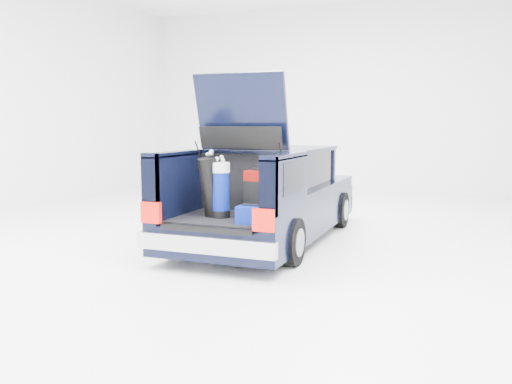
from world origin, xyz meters
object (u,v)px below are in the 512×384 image
at_px(black_golf_bag, 210,187).
at_px(blue_duffel, 256,215).
at_px(red_suitcase, 260,194).
at_px(car, 270,197).
at_px(blue_golf_bag, 221,189).

bearing_deg(black_golf_bag, blue_duffel, 4.62).
bearing_deg(red_suitcase, black_golf_bag, -147.15).
relative_size(car, red_suitcase, 7.38).
bearing_deg(black_golf_bag, red_suitcase, 45.55).
distance_m(car, black_golf_bag, 1.68).
height_order(blue_golf_bag, blue_duffel, blue_golf_bag).
xyz_separation_m(car, blue_golf_bag, (-0.09, -1.63, 0.29)).
xyz_separation_m(car, red_suitcase, (0.36, -1.38, 0.22)).
distance_m(black_golf_bag, blue_duffel, 0.82).
relative_size(car, black_golf_bag, 5.34).
bearing_deg(blue_duffel, black_golf_bag, 161.34).
height_order(red_suitcase, blue_duffel, red_suitcase).
relative_size(blue_golf_bag, blue_duffel, 1.80).
relative_size(black_golf_bag, blue_duffel, 1.95).
bearing_deg(blue_golf_bag, black_golf_bag, 176.55).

